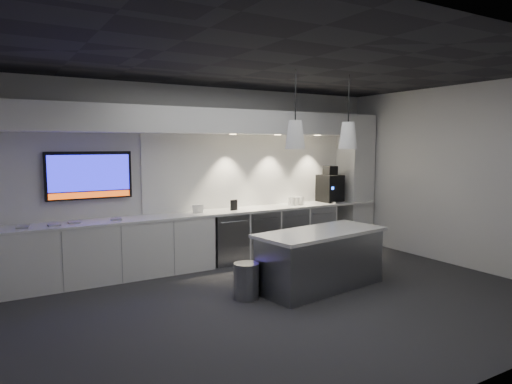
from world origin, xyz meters
TOP-DOWN VIEW (x-y plane):
  - floor at (0.00, 0.00)m, footprint 7.00×7.00m
  - ceiling at (0.00, 0.00)m, footprint 7.00×7.00m
  - wall_back at (0.00, 2.50)m, footprint 7.00×0.00m
  - wall_front at (0.00, -2.50)m, footprint 7.00×0.00m
  - wall_right at (3.50, 0.00)m, footprint 0.00×7.00m
  - back_counter at (0.00, 2.17)m, footprint 6.80×0.65m
  - left_base_cabinets at (-1.75, 2.17)m, footprint 3.30×0.63m
  - fridge_unit_a at (0.25, 2.17)m, footprint 0.60×0.61m
  - fridge_unit_b at (0.88, 2.17)m, footprint 0.60×0.61m
  - fridge_unit_c at (1.51, 2.17)m, footprint 0.60×0.61m
  - fridge_unit_d at (2.14, 2.17)m, footprint 0.60×0.61m
  - backsplash at (1.20, 2.48)m, footprint 4.60×0.03m
  - soffit at (0.00, 2.20)m, footprint 6.90×0.60m
  - column at (3.20, 2.20)m, footprint 0.55×0.55m
  - wall_tv at (-1.90, 2.45)m, footprint 1.25×0.07m
  - island at (0.77, 0.24)m, footprint 2.03×1.09m
  - bin at (-0.36, 0.38)m, footprint 0.36×0.36m
  - coffee_machine at (2.56, 2.20)m, footprint 0.38×0.55m
  - sign_black at (0.39, 2.14)m, footprint 0.14×0.05m
  - sign_white at (-0.28, 2.14)m, footprint 0.18×0.04m
  - cup_cluster at (1.71, 2.16)m, footprint 0.28×0.18m
  - tray_a at (-2.84, 2.13)m, footprint 0.20×0.20m
  - tray_b at (-2.46, 2.08)m, footprint 0.17×0.17m
  - tray_c at (-2.18, 2.17)m, footprint 0.16×0.16m
  - tray_d at (-1.60, 2.15)m, footprint 0.18×0.18m
  - pendant_left at (0.31, 0.24)m, footprint 0.26×0.26m
  - pendant_right at (1.23, 0.24)m, footprint 0.26×0.26m

SIDE VIEW (x-z plane):
  - floor at x=0.00m, z-range 0.00..0.00m
  - bin at x=-0.36m, z-range 0.00..0.47m
  - island at x=0.77m, z-range 0.00..0.82m
  - fridge_unit_a at x=0.25m, z-range 0.00..0.85m
  - fridge_unit_b at x=0.88m, z-range 0.00..0.85m
  - fridge_unit_c at x=1.51m, z-range 0.00..0.85m
  - fridge_unit_d at x=2.14m, z-range 0.00..0.85m
  - left_base_cabinets at x=-1.75m, z-range 0.00..0.86m
  - back_counter at x=0.00m, z-range 0.86..0.90m
  - tray_a at x=-2.84m, z-range 0.90..0.92m
  - tray_b at x=-2.46m, z-range 0.90..0.92m
  - tray_c at x=-2.18m, z-range 0.90..0.92m
  - tray_d at x=-1.60m, z-range 0.90..0.92m
  - sign_white at x=-0.28m, z-range 0.90..1.04m
  - cup_cluster at x=1.71m, z-range 0.90..1.05m
  - sign_black at x=0.39m, z-range 0.90..1.08m
  - coffee_machine at x=2.56m, z-range 0.84..1.54m
  - column at x=3.20m, z-range 0.00..2.60m
  - wall_back at x=0.00m, z-range -2.00..5.00m
  - wall_front at x=0.00m, z-range -2.00..5.00m
  - wall_right at x=3.50m, z-range -2.00..5.00m
  - backsplash at x=1.20m, z-range 0.90..2.20m
  - wall_tv at x=-1.90m, z-range 1.20..1.92m
  - pendant_left at x=0.31m, z-range 1.61..2.69m
  - pendant_right at x=1.23m, z-range 1.61..2.69m
  - soffit at x=0.00m, z-range 2.20..2.60m
  - ceiling at x=0.00m, z-range 3.00..3.00m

